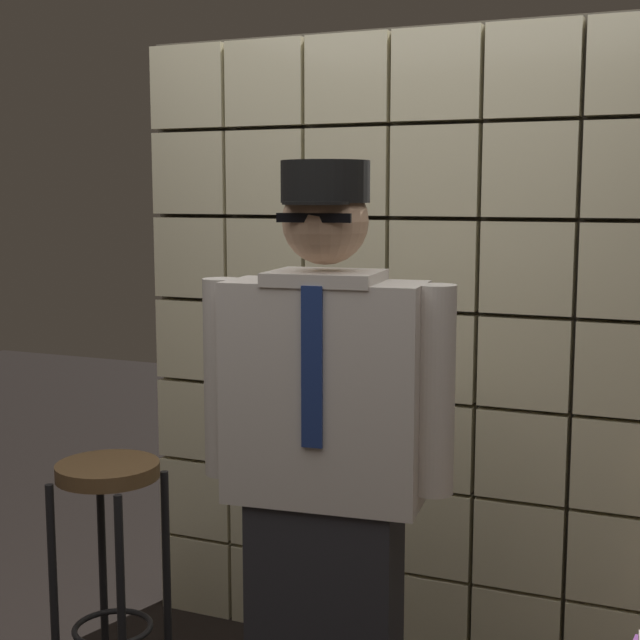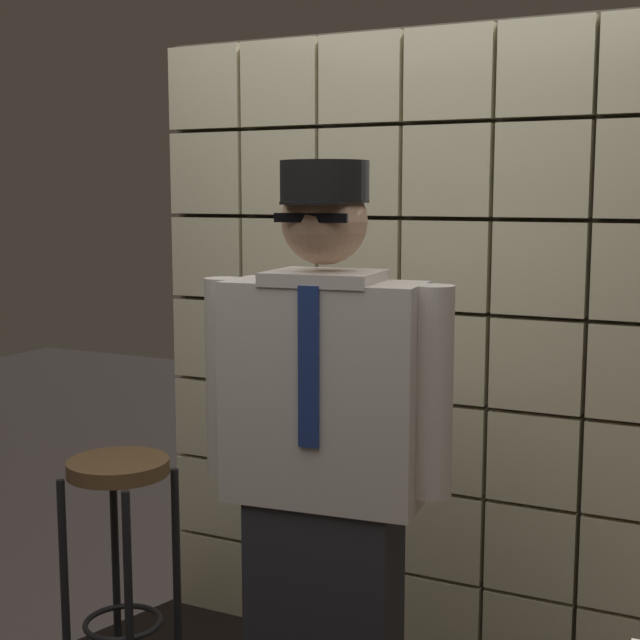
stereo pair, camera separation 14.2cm
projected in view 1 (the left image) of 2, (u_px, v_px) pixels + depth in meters
name	position (u px, v px, depth m)	size (l,w,h in m)	color
glass_block_wall	(391.00, 352.00, 3.34)	(1.97, 0.10, 2.29)	beige
standing_person	(325.00, 474.00, 2.54)	(0.72, 0.33, 1.79)	#28282D
bar_stool	(109.00, 525.00, 3.06)	(0.34, 0.34, 0.82)	brown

